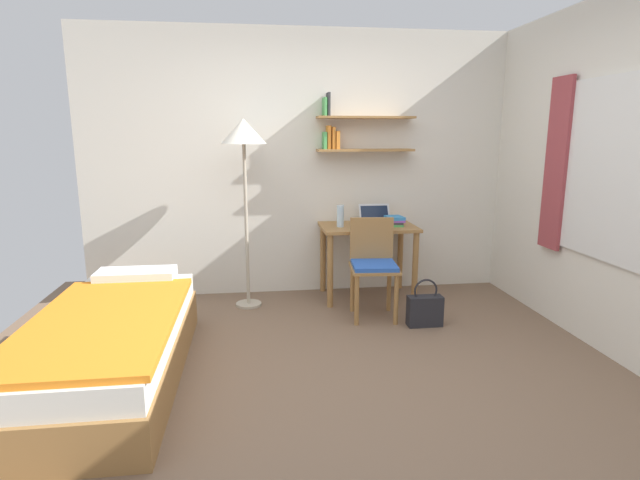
% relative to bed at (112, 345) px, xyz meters
% --- Properties ---
extents(ground_plane, '(5.28, 5.28, 0.00)m').
position_rel_bed_xyz_m(ground_plane, '(1.50, -0.23, -0.24)').
color(ground_plane, brown).
extents(wall_back, '(4.40, 0.27, 2.60)m').
position_rel_bed_xyz_m(wall_back, '(1.51, 1.79, 1.07)').
color(wall_back, silver).
rests_on(wall_back, ground_plane).
extents(bed, '(0.88, 2.02, 0.54)m').
position_rel_bed_xyz_m(bed, '(0.00, 0.00, 0.00)').
color(bed, '#9E703D').
rests_on(bed, ground_plane).
extents(desk, '(0.91, 0.59, 0.73)m').
position_rel_bed_xyz_m(desk, '(2.05, 1.47, 0.35)').
color(desk, '#9E703D').
rests_on(desk, ground_plane).
extents(desk_chair, '(0.44, 0.44, 0.87)m').
position_rel_bed_xyz_m(desk_chair, '(1.98, 0.95, 0.25)').
color(desk_chair, '#9E703D').
rests_on(desk_chair, ground_plane).
extents(standing_lamp, '(0.40, 0.40, 1.74)m').
position_rel_bed_xyz_m(standing_lamp, '(0.87, 1.36, 1.30)').
color(standing_lamp, '#B2A893').
rests_on(standing_lamp, ground_plane).
extents(laptop, '(0.31, 0.21, 0.19)m').
position_rel_bed_xyz_m(laptop, '(2.14, 1.55, 0.54)').
color(laptop, '#B7BABF').
rests_on(laptop, desk).
extents(water_bottle, '(0.07, 0.07, 0.21)m').
position_rel_bed_xyz_m(water_bottle, '(1.77, 1.44, 0.59)').
color(water_bottle, silver).
rests_on(water_bottle, desk).
extents(book_stack, '(0.18, 0.21, 0.09)m').
position_rel_bed_xyz_m(book_stack, '(2.30, 1.44, 0.53)').
color(book_stack, '#4CA856').
rests_on(book_stack, desk).
extents(handbag, '(0.29, 0.12, 0.41)m').
position_rel_bed_xyz_m(handbag, '(2.36, 0.65, -0.10)').
color(handbag, '#232328').
rests_on(handbag, ground_plane).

